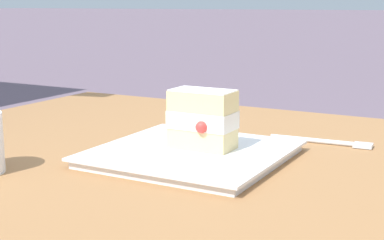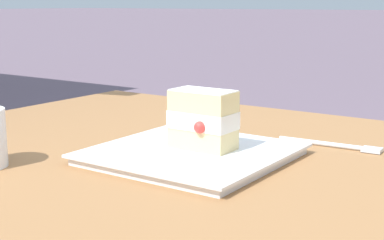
% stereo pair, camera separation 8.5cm
% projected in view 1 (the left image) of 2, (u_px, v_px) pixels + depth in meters
% --- Properties ---
extents(patio_table, '(1.46, 0.94, 0.71)m').
position_uv_depth(patio_table, '(294.00, 238.00, 0.79)').
color(patio_table, olive).
rests_on(patio_table, ground).
extents(dessert_plate, '(0.27, 0.27, 0.02)m').
position_uv_depth(dessert_plate, '(192.00, 154.00, 0.86)').
color(dessert_plate, white).
rests_on(dessert_plate, patio_table).
extents(cake_slice, '(0.10, 0.07, 0.09)m').
position_uv_depth(cake_slice, '(203.00, 119.00, 0.86)').
color(cake_slice, '#EAD18C').
rests_on(cake_slice, dessert_plate).
extents(dessert_fork, '(0.17, 0.03, 0.01)m').
position_uv_depth(dessert_fork, '(328.00, 142.00, 0.96)').
color(dessert_fork, silver).
rests_on(dessert_fork, patio_table).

